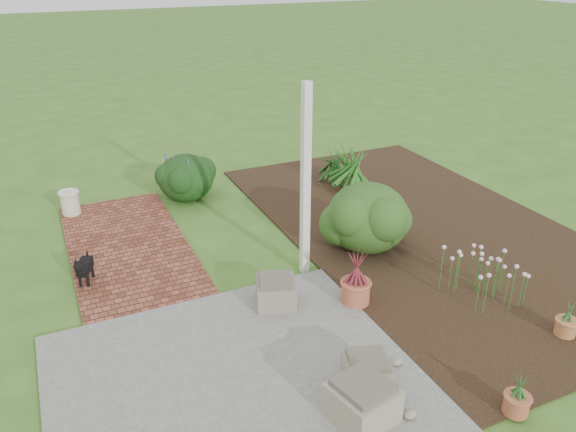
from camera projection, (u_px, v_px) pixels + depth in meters
name	position (u px, v px, depth m)	size (l,w,h in m)	color
ground	(287.00, 280.00, 7.22)	(80.00, 80.00, 0.00)	#37611E
concrete_patio	(243.00, 396.00, 5.30)	(3.50, 3.50, 0.04)	slate
brick_path	(128.00, 246.00, 8.01)	(1.60, 3.50, 0.04)	#5D2E1D
garden_bed	(422.00, 227.00, 8.56)	(4.00, 7.00, 0.03)	black
veranda_post	(306.00, 184.00, 6.88)	(0.10, 0.10, 2.50)	white
stone_trough_near	(362.00, 403.00, 4.96)	(0.52, 0.52, 0.34)	gray
stone_trough_mid	(367.00, 374.00, 5.34)	(0.43, 0.43, 0.29)	#716653
stone_trough_far	(276.00, 293.00, 6.60)	(0.45, 0.45, 0.30)	#806E5F
black_dog	(84.00, 267.00, 6.97)	(0.26, 0.45, 0.40)	black
cream_ceramic_urn	(70.00, 203.00, 8.88)	(0.28, 0.28, 0.37)	beige
evergreen_shrub	(368.00, 216.00, 7.76)	(1.15, 1.15, 0.98)	#13370D
agapanthus_clump_back	(350.00, 163.00, 9.66)	(1.12, 1.12, 1.01)	#1F4214
agapanthus_clump_front	(333.00, 162.00, 10.17)	(0.78, 0.78, 0.69)	#0C390B
pink_flower_patch	(476.00, 275.00, 6.69)	(0.96, 0.96, 0.61)	#113D0F
terracotta_pot_bronze	(355.00, 292.00, 6.66)	(0.34, 0.34, 0.28)	#AF563B
terracotta_pot_small_left	(566.00, 327.00, 6.11)	(0.22, 0.22, 0.19)	#B76D3D
terracotta_pot_small_right	(516.00, 404.00, 5.06)	(0.23, 0.23, 0.19)	#A75738
purple_flowering_bush	(186.00, 177.00, 9.45)	(0.94, 0.94, 0.80)	black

